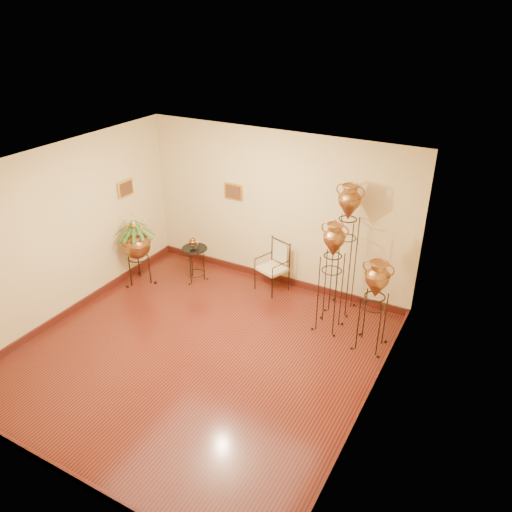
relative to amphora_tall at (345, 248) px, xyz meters
The scene contains 8 objects.
ground 2.81m from the amphora_tall, 123.16° to the right, with size 5.00×5.00×0.00m, color #592215.
room_shell 2.63m from the amphora_tall, 123.36° to the right, with size 5.02×5.02×2.81m.
amphora_tall is the anchor object (origin of this frame).
amphora_mid 0.64m from the amphora_tall, 88.64° to the right, with size 0.51×0.51×1.83m.
amphora_short 1.14m from the amphora_tall, 45.62° to the right, with size 0.49×0.49×1.47m.
planter_urn 3.69m from the amphora_tall, 165.46° to the right, with size 0.79×0.79×1.45m.
armchair 1.46m from the amphora_tall, behind, with size 0.65×0.62×0.92m.
side_table 2.83m from the amphora_tall, behind, with size 0.60×0.60×0.84m.
Camera 1 is at (3.58, -4.77, 4.68)m, focal length 35.00 mm.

